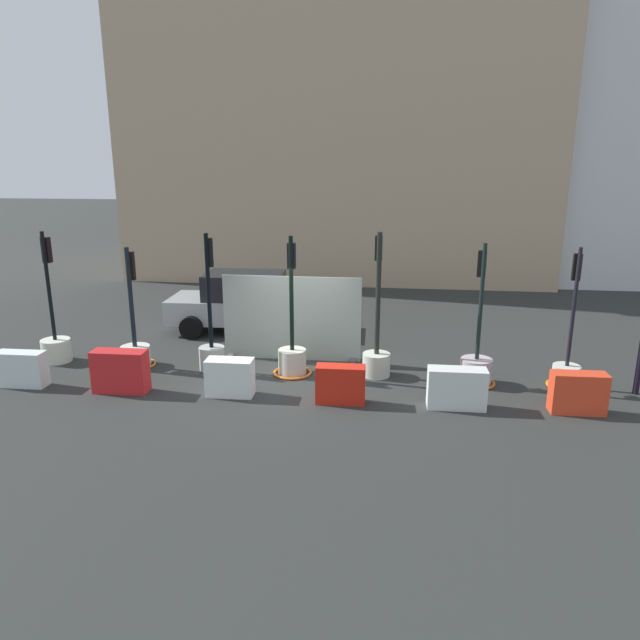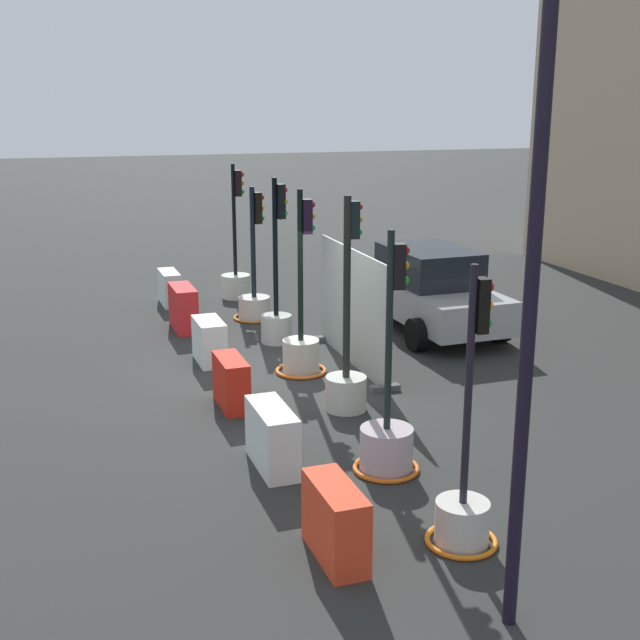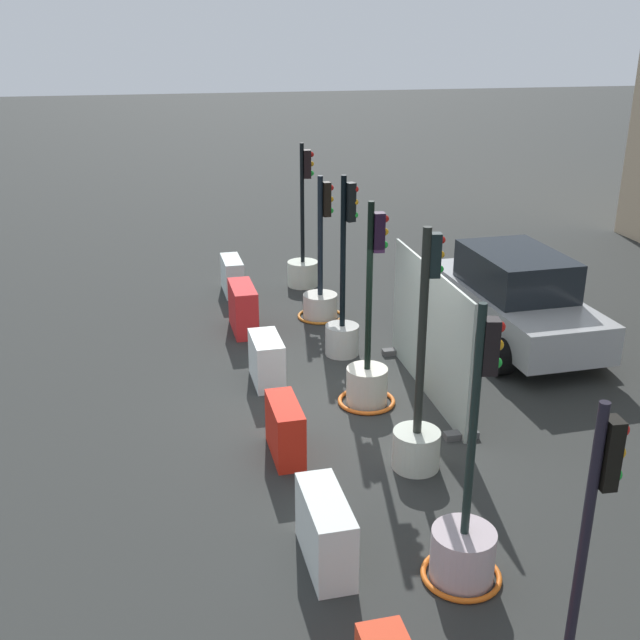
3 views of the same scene
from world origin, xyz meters
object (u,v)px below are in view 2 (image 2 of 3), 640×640
(traffic_light_3, at_px, (301,345))
(construction_barrier_5, at_px, (335,522))
(traffic_light_6, at_px, (464,503))
(construction_barrier_3, at_px, (231,382))
(street_lamp_post, at_px, (543,120))
(construction_barrier_0, at_px, (170,288))
(construction_barrier_2, at_px, (209,341))
(traffic_light_2, at_px, (277,312))
(car_silver_hatchback, at_px, (428,289))
(traffic_light_4, at_px, (347,371))
(construction_barrier_4, at_px, (272,438))
(construction_barrier_1, at_px, (183,308))
(traffic_light_5, at_px, (387,436))
(traffic_light_1, at_px, (255,298))
(traffic_light_0, at_px, (236,275))

(traffic_light_3, height_order, construction_barrier_5, traffic_light_3)
(traffic_light_3, relative_size, traffic_light_6, 1.04)
(construction_barrier_3, bearing_deg, street_lamp_post, 11.47)
(construction_barrier_0, bearing_deg, traffic_light_3, 14.45)
(construction_barrier_2, bearing_deg, traffic_light_6, 11.06)
(construction_barrier_0, bearing_deg, traffic_light_2, 22.31)
(traffic_light_6, distance_m, construction_barrier_5, 1.40)
(car_silver_hatchback, distance_m, street_lamp_post, 10.68)
(traffic_light_6, bearing_deg, traffic_light_4, 177.74)
(traffic_light_3, bearing_deg, construction_barrier_4, -22.38)
(construction_barrier_1, height_order, car_silver_hatchback, car_silver_hatchback)
(traffic_light_2, xyz_separation_m, construction_barrier_3, (3.20, -1.60, -0.23))
(traffic_light_3, distance_m, traffic_light_5, 4.13)
(traffic_light_6, height_order, construction_barrier_3, traffic_light_6)
(traffic_light_6, relative_size, construction_barrier_1, 2.64)
(traffic_light_1, height_order, traffic_light_5, traffic_light_5)
(traffic_light_0, distance_m, traffic_light_1, 2.07)
(traffic_light_4, height_order, street_lamp_post, street_lamp_post)
(traffic_light_5, xyz_separation_m, construction_barrier_3, (-2.87, -1.42, -0.08))
(traffic_light_3, bearing_deg, traffic_light_6, -0.21)
(traffic_light_2, height_order, traffic_light_5, traffic_light_2)
(traffic_light_6, xyz_separation_m, construction_barrier_2, (-7.14, -1.40, -0.08))
(traffic_light_1, relative_size, traffic_light_3, 0.90)
(car_silver_hatchback, bearing_deg, construction_barrier_0, -128.34)
(car_silver_hatchback, bearing_deg, traffic_light_4, -39.53)
(construction_barrier_1, bearing_deg, construction_barrier_3, 0.03)
(traffic_light_2, distance_m, street_lamp_post, 10.15)
(construction_barrier_5, relative_size, car_silver_hatchback, 0.24)
(construction_barrier_2, relative_size, car_silver_hatchback, 0.23)
(traffic_light_0, distance_m, traffic_light_3, 5.91)
(traffic_light_4, distance_m, construction_barrier_4, 2.32)
(traffic_light_5, relative_size, construction_barrier_2, 3.15)
(traffic_light_0, xyz_separation_m, traffic_light_2, (3.97, -0.06, 0.07))
(traffic_light_5, distance_m, traffic_light_6, 1.93)
(traffic_light_2, distance_m, traffic_light_5, 6.07)
(traffic_light_1, relative_size, construction_barrier_0, 2.69)
(traffic_light_2, bearing_deg, construction_barrier_0, -157.69)
(traffic_light_3, distance_m, construction_barrier_5, 6.08)
(traffic_light_5, xyz_separation_m, construction_barrier_5, (1.78, -1.32, -0.06))
(traffic_light_3, xyz_separation_m, traffic_light_4, (1.93, 0.14, 0.11))
(traffic_light_5, distance_m, construction_barrier_1, 7.71)
(traffic_light_0, bearing_deg, traffic_light_2, -0.88)
(construction_barrier_1, xyz_separation_m, construction_barrier_4, (7.03, 0.04, -0.05))
(traffic_light_1, relative_size, traffic_light_2, 0.89)
(traffic_light_3, relative_size, car_silver_hatchback, 0.73)
(construction_barrier_2, relative_size, construction_barrier_4, 0.85)
(traffic_light_5, relative_size, construction_barrier_5, 2.98)
(traffic_light_2, xyz_separation_m, traffic_light_6, (8.00, -0.10, -0.15))
(construction_barrier_3, bearing_deg, traffic_light_5, 26.26)
(traffic_light_1, height_order, traffic_light_2, traffic_light_2)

